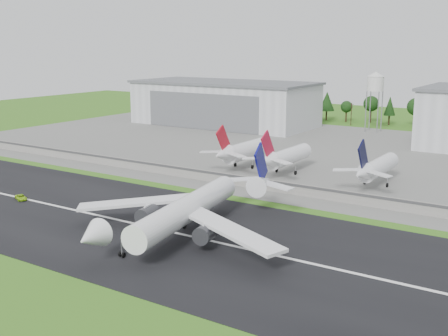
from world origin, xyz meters
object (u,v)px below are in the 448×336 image
Objects in this scene: ground_vehicle at (21,197)px; parked_jet_red_b at (284,157)px; parked_jet_red_a at (242,151)px; parked_jet_navy at (375,168)px; main_airliner at (185,216)px.

ground_vehicle is 82.52m from parked_jet_red_b.
parked_jet_red_a is 46.98m from parked_jet_navy.
ground_vehicle is at bearing -124.69° from parked_jet_red_b.
main_airliner reaches higher than ground_vehicle.
main_airliner reaches higher than parked_jet_red_b.
parked_jet_navy is at bearing -0.02° from parked_jet_red_b.
main_airliner is at bearing -107.46° from parked_jet_navy.
parked_jet_red_a is at bearing 179.92° from parked_jet_navy.
parked_jet_navy is at bearing -25.50° from ground_vehicle.
parked_jet_red_b is (16.47, -0.05, -0.32)m from parked_jet_red_a.
main_airliner is 11.64× the size of ground_vehicle.
ground_vehicle is 0.16× the size of parked_jet_navy.
main_airliner is 1.89× the size of parked_jet_red_a.
parked_jet_navy is (21.05, 66.95, 1.04)m from main_airliner.
parked_jet_navy is (30.51, -0.01, -0.06)m from parked_jet_red_b.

